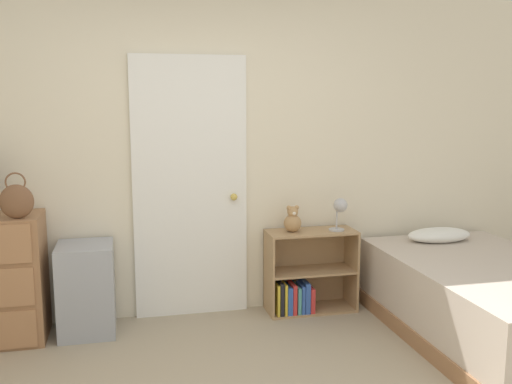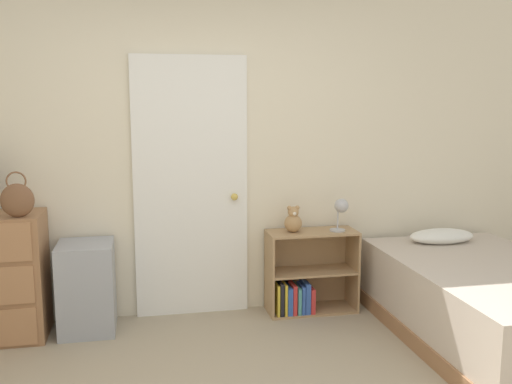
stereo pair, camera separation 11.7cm
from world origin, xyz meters
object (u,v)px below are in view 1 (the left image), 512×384
(handbag, at_px, (17,201))
(storage_bin, at_px, (86,289))
(bookshelf, at_px, (304,280))
(desk_lamp, at_px, (340,208))
(teddy_bear, at_px, (293,221))
(bed, at_px, (489,301))

(handbag, height_order, storage_bin, handbag)
(bookshelf, height_order, desk_lamp, desk_lamp)
(bookshelf, bearing_deg, teddy_bear, -178.58)
(bookshelf, xyz_separation_m, teddy_bear, (-0.10, -0.00, 0.50))
(storage_bin, distance_m, bookshelf, 1.70)
(handbag, xyz_separation_m, desk_lamp, (2.39, 0.17, -0.19))
(storage_bin, height_order, desk_lamp, desk_lamp)
(handbag, distance_m, desk_lamp, 2.40)
(desk_lamp, bearing_deg, bed, -42.74)
(handbag, bearing_deg, storage_bin, 20.21)
(teddy_bear, bearing_deg, handbag, -173.99)
(storage_bin, bearing_deg, bookshelf, 2.10)
(teddy_bear, xyz_separation_m, bed, (1.23, -0.83, -0.48))
(storage_bin, bearing_deg, bed, -15.23)
(handbag, height_order, bed, handbag)
(handbag, bearing_deg, bed, -10.80)
(bookshelf, bearing_deg, handbag, -174.20)
(handbag, relative_size, storage_bin, 0.47)
(storage_bin, xyz_separation_m, bed, (2.83, -0.77, -0.06))
(handbag, height_order, desk_lamp, handbag)
(teddy_bear, bearing_deg, desk_lamp, -6.78)
(bookshelf, distance_m, teddy_bear, 0.51)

